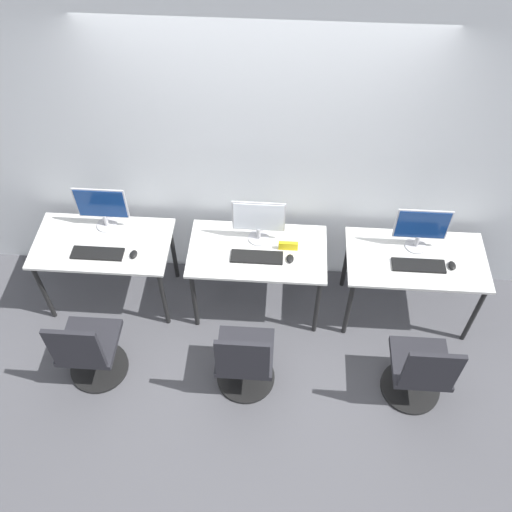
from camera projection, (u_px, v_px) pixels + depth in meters
name	position (u px, v px, depth m)	size (l,w,h in m)	color
ground_plane	(255.00, 331.00, 5.04)	(20.00, 20.00, 0.00)	#4C4C51
wall_back	(261.00, 153.00, 4.45)	(12.00, 0.05, 2.80)	silver
desk_left	(104.00, 249.00, 4.80)	(1.14, 0.63, 0.74)	silver
monitor_left	(102.00, 206.00, 4.69)	(0.43, 0.17, 0.41)	#B2B2B7
keyboard_left	(98.00, 253.00, 4.64)	(0.42, 0.13, 0.02)	black
mouse_left	(134.00, 254.00, 4.63)	(0.06, 0.09, 0.03)	black
office_chair_left	(89.00, 352.00, 4.50)	(0.48, 0.48, 0.87)	black
desk_center	(257.00, 257.00, 4.74)	(1.14, 0.63, 0.74)	silver
monitor_center	(259.00, 220.00, 4.59)	(0.43, 0.17, 0.41)	#B2B2B7
keyboard_center	(257.00, 257.00, 4.62)	(0.42, 0.13, 0.02)	black
mouse_center	(290.00, 259.00, 4.60)	(0.06, 0.09, 0.03)	black
office_chair_center	(245.00, 362.00, 4.44)	(0.48, 0.48, 0.87)	black
desk_right	(415.00, 265.00, 4.69)	(1.14, 0.63, 0.74)	silver
monitor_right	(421.00, 227.00, 4.53)	(0.43, 0.17, 0.41)	#B2B2B7
keyboard_right	(419.00, 265.00, 4.56)	(0.42, 0.13, 0.02)	black
mouse_right	(452.00, 265.00, 4.55)	(0.06, 0.09, 0.03)	black
office_chair_right	(420.00, 373.00, 4.38)	(0.48, 0.48, 0.87)	black
placard_center	(288.00, 246.00, 4.65)	(0.16, 0.03, 0.08)	yellow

